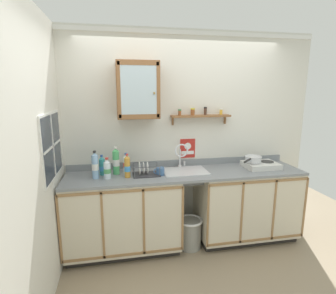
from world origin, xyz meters
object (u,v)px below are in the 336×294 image
bottle_soda_green_1 (116,161)px  bottle_water_clear_2 (107,169)px  bottle_detergent_teal_0 (102,166)px  mug (160,171)px  bottle_juice_amber_3 (127,167)px  sink (185,173)px  trash_bin (190,233)px  dish_rack (145,172)px  hot_plate_stove (261,165)px  wall_cabinet (138,90)px  warning_sign (188,148)px  bottle_water_blue_4 (95,166)px  bottle_opaque_white_5 (126,164)px  saucepan (253,159)px

bottle_soda_green_1 → bottle_water_clear_2: bottle_soda_green_1 is taller
bottle_detergent_teal_0 → mug: bottle_detergent_teal_0 is taller
bottle_water_clear_2 → bottle_juice_amber_3: bearing=-0.7°
bottle_juice_amber_3 → sink: bearing=8.2°
trash_bin → mug: bearing=172.2°
dish_rack → mug: 0.17m
hot_plate_stove → wall_cabinet: bearing=174.9°
hot_plate_stove → bottle_detergent_teal_0: bearing=177.6°
bottle_soda_green_1 → bottle_juice_amber_3: bottle_soda_green_1 is taller
sink → wall_cabinet: (-0.54, 0.10, 0.98)m
bottle_juice_amber_3 → warning_sign: warning_sign is taller
bottle_soda_green_1 → mug: bearing=-15.3°
bottle_water_blue_4 → bottle_opaque_white_5: (0.34, 0.14, -0.04)m
bottle_juice_amber_3 → bottle_opaque_white_5: size_ratio=1.13×
sink → bottle_opaque_white_5: (-0.70, 0.07, 0.13)m
bottle_juice_amber_3 → wall_cabinet: 0.88m
bottle_soda_green_1 → dish_rack: (0.33, -0.10, -0.11)m
bottle_water_blue_4 → bottle_soda_green_1: bearing=27.8°
saucepan → bottle_water_blue_4: size_ratio=1.04×
bottle_water_clear_2 → wall_cabinet: (0.37, 0.20, 0.86)m
saucepan → trash_bin: (-0.84, -0.12, -0.86)m
sink → hot_plate_stove: 0.99m
sink → mug: bearing=-164.8°
bottle_water_clear_2 → wall_cabinet: size_ratio=0.38×
bottle_water_blue_4 → bottle_opaque_white_5: bottle_water_blue_4 is taller
hot_plate_stove → bottle_water_blue_4: bottle_water_blue_4 is taller
bottle_water_blue_4 → hot_plate_stove: bearing=1.0°
bottle_detergent_teal_0 → hot_plate_stove: bearing=-2.4°
bottle_detergent_teal_0 → wall_cabinet: (0.43, 0.05, 0.86)m
bottle_opaque_white_5 → hot_plate_stove: bearing=-3.7°
bottle_soda_green_1 → bottle_juice_amber_3: size_ratio=1.20×
bottle_juice_amber_3 → saucepan: bearing=3.1°
bottle_juice_amber_3 → trash_bin: 1.14m
warning_sign → trash_bin: 1.05m
saucepan → mug: bearing=-176.6°
bottle_detergent_teal_0 → bottle_opaque_white_5: (0.28, 0.03, 0.01)m
hot_plate_stove → bottle_soda_green_1: bottle_soda_green_1 is taller
bottle_soda_green_1 → wall_cabinet: bearing=10.7°
sink → bottle_water_clear_2: (-0.91, -0.10, 0.12)m
bottle_water_blue_4 → warning_sign: size_ratio=1.27×
bottle_soda_green_1 → trash_bin: bearing=-12.2°
dish_rack → mug: (0.17, -0.03, 0.01)m
bottle_detergent_teal_0 → bottle_water_blue_4: bearing=-119.5°
bottle_soda_green_1 → sink: bearing=-3.6°
bottle_water_blue_4 → dish_rack: 0.57m
bottle_water_clear_2 → mug: bearing=1.0°
saucepan → hot_plate_stove: bearing=-11.3°
bottle_water_clear_2 → dish_rack: (0.43, 0.04, -0.07)m
bottle_water_clear_2 → bottle_opaque_white_5: (0.22, 0.17, 0.00)m
saucepan → wall_cabinet: bearing=175.3°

